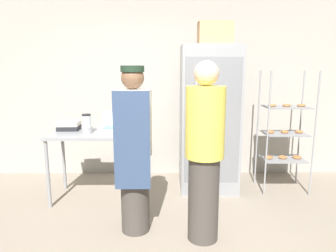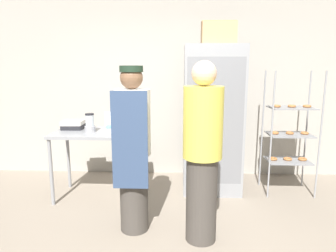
# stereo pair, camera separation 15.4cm
# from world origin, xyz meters

# --- Properties ---
(back_wall) EXTENTS (6.40, 0.12, 2.85)m
(back_wall) POSITION_xyz_m (0.00, 2.25, 1.43)
(back_wall) COLOR #ADA89E
(back_wall) RESTS_ON ground_plane
(refrigerator) EXTENTS (0.77, 0.69, 1.97)m
(refrigerator) POSITION_xyz_m (0.56, 1.56, 0.99)
(refrigerator) COLOR gray
(refrigerator) RESTS_ON ground_plane
(baking_rack) EXTENTS (0.63, 0.45, 1.65)m
(baking_rack) POSITION_xyz_m (1.59, 1.49, 0.81)
(baking_rack) COLOR #93969B
(baking_rack) RESTS_ON ground_plane
(prep_counter) EXTENTS (1.09, 0.66, 0.88)m
(prep_counter) POSITION_xyz_m (-0.94, 1.24, 0.77)
(prep_counter) COLOR gray
(prep_counter) RESTS_ON ground_plane
(donut_box) EXTENTS (0.30, 0.20, 0.24)m
(donut_box) POSITION_xyz_m (-0.71, 1.26, 0.92)
(donut_box) COLOR white
(donut_box) RESTS_ON prep_counter
(blender_pitcher) EXTENTS (0.14, 0.14, 0.24)m
(blender_pitcher) POSITION_xyz_m (-1.02, 1.22, 0.98)
(blender_pitcher) COLOR #99999E
(blender_pitcher) RESTS_ON prep_counter
(binder_stack) EXTENTS (0.28, 0.25, 0.11)m
(binder_stack) POSITION_xyz_m (-1.30, 1.40, 0.93)
(binder_stack) COLOR #232328
(binder_stack) RESTS_ON prep_counter
(cardboard_storage_box) EXTENTS (0.44, 0.33, 0.30)m
(cardboard_storage_box) POSITION_xyz_m (0.61, 1.52, 2.11)
(cardboard_storage_box) COLOR tan
(cardboard_storage_box) RESTS_ON refrigerator
(person_baker) EXTENTS (0.36, 0.38, 1.70)m
(person_baker) POSITION_xyz_m (-0.35, 0.41, 0.88)
(person_baker) COLOR #47423D
(person_baker) RESTS_ON ground_plane
(person_customer) EXTENTS (0.37, 0.37, 1.74)m
(person_customer) POSITION_xyz_m (0.34, 0.25, 0.89)
(person_customer) COLOR #47423D
(person_customer) RESTS_ON ground_plane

